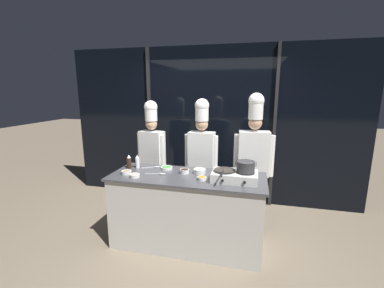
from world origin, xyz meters
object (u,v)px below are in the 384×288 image
squeeze_bottle_soy (129,162)px  frying_pan (224,169)px  prep_bowl_chicken (200,171)px  prep_bowl_soy_glaze (185,171)px  prep_bowl_carrots (202,178)px  portable_stove (235,176)px  prep_bowl_scallions (167,168)px  chef_head (152,149)px  stock_pot (246,166)px  chef_line (254,152)px  serving_spoon_solid (159,174)px  prep_bowl_shrimp (135,175)px  chef_sous (202,150)px  serving_spoon_slotted (154,167)px  prep_bowl_mushrooms (126,172)px  squeeze_bottle_clear (137,162)px

squeeze_bottle_soy → frying_pan: bearing=-6.7°
prep_bowl_chicken → prep_bowl_soy_glaze: (-0.19, -0.04, -0.00)m
prep_bowl_carrots → squeeze_bottle_soy: bearing=168.2°
portable_stove → prep_bowl_scallions: bearing=166.2°
frying_pan → chef_head: (-1.21, 0.74, 0.01)m
portable_stove → stock_pot: bearing=0.1°
prep_bowl_chicken → chef_line: 0.87m
stock_pot → prep_bowl_scallions: bearing=167.8°
squeeze_bottle_soy → prep_bowl_soy_glaze: size_ratio=1.56×
serving_spoon_solid → chef_head: bearing=118.6°
prep_bowl_shrimp → chef_line: (1.39, 0.88, 0.16)m
chef_sous → prep_bowl_scallions: bearing=54.3°
prep_bowl_soy_glaze → serving_spoon_solid: prep_bowl_soy_glaze is taller
prep_bowl_chicken → frying_pan: bearing=-26.7°
serving_spoon_slotted → chef_sous: size_ratio=0.13×
serving_spoon_solid → chef_head: (-0.40, 0.73, 0.14)m
prep_bowl_mushrooms → prep_bowl_shrimp: (0.16, -0.09, 0.00)m
prep_bowl_shrimp → portable_stove: bearing=8.3°
stock_pot → squeeze_bottle_clear: size_ratio=1.29×
prep_bowl_scallions → portable_stove: bearing=-13.8°
stock_pot → prep_bowl_carrots: bearing=-171.9°
portable_stove → squeeze_bottle_clear: 1.34m
chef_head → prep_bowl_soy_glaze: bearing=150.0°
portable_stove → prep_bowl_shrimp: bearing=-171.7°
portable_stove → chef_sous: 0.90m
chef_sous → prep_bowl_mushrooms: bearing=46.7°
serving_spoon_slotted → chef_sous: (0.56, 0.45, 0.16)m
squeeze_bottle_soy → squeeze_bottle_clear: bearing=18.8°
frying_pan → prep_bowl_carrots: bearing=-165.7°
serving_spoon_slotted → prep_bowl_soy_glaze: bearing=-16.3°
prep_bowl_soy_glaze → prep_bowl_carrots: 0.32m
squeeze_bottle_soy → prep_bowl_carrots: squeeze_bottle_soy is taller
prep_bowl_soy_glaze → serving_spoon_solid: 0.32m
frying_pan → prep_bowl_shrimp: frying_pan is taller
squeeze_bottle_clear → squeeze_bottle_soy: 0.11m
portable_stove → serving_spoon_slotted: bearing=167.0°
prep_bowl_shrimp → chef_line: chef_line is taller
prep_bowl_soy_glaze → prep_bowl_scallions: bearing=159.0°
squeeze_bottle_soy → serving_spoon_solid: bearing=-16.5°
prep_bowl_mushrooms → serving_spoon_solid: prep_bowl_mushrooms is taller
chef_line → chef_head: bearing=-4.6°
squeeze_bottle_clear → chef_sous: (0.78, 0.52, 0.08)m
prep_bowl_mushrooms → frying_pan: bearing=3.5°
prep_bowl_carrots → prep_bowl_mushrooms: bearing=-179.4°
portable_stove → squeeze_bottle_clear: (-1.32, 0.18, 0.03)m
stock_pot → chef_head: chef_head is taller
prep_bowl_chicken → squeeze_bottle_soy: bearing=-179.2°
prep_bowl_scallions → chef_head: chef_head is taller
prep_bowl_scallions → chef_line: chef_line is taller
chef_line → prep_bowl_chicken: bearing=35.9°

